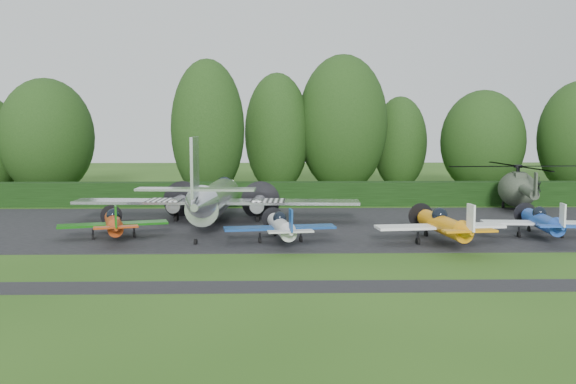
{
  "coord_description": "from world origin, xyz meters",
  "views": [
    {
      "loc": [
        -2.78,
        -32.6,
        6.93
      ],
      "look_at": [
        -1.86,
        8.56,
        2.5
      ],
      "focal_mm": 40.0,
      "sensor_mm": 36.0,
      "label": 1
    }
  ],
  "objects_px": {
    "light_plane_white": "(281,226)",
    "light_plane_orange": "(443,225)",
    "helicopter": "(518,186)",
    "transport_plane": "(214,199)",
    "light_plane_red": "(114,223)",
    "light_plane_blue": "(542,221)"
  },
  "relations": [
    {
      "from": "light_plane_white",
      "to": "light_plane_orange",
      "type": "bearing_deg",
      "value": 4.67
    },
    {
      "from": "light_plane_white",
      "to": "helicopter",
      "type": "height_order",
      "value": "helicopter"
    },
    {
      "from": "transport_plane",
      "to": "light_plane_white",
      "type": "relative_size",
      "value": 2.92
    },
    {
      "from": "light_plane_white",
      "to": "light_plane_orange",
      "type": "relative_size",
      "value": 0.87
    },
    {
      "from": "light_plane_red",
      "to": "light_plane_white",
      "type": "bearing_deg",
      "value": 7.38
    },
    {
      "from": "light_plane_blue",
      "to": "transport_plane",
      "type": "bearing_deg",
      "value": 158.72
    },
    {
      "from": "light_plane_orange",
      "to": "transport_plane",
      "type": "bearing_deg",
      "value": 157.41
    },
    {
      "from": "light_plane_white",
      "to": "helicopter",
      "type": "relative_size",
      "value": 0.52
    },
    {
      "from": "light_plane_blue",
      "to": "helicopter",
      "type": "relative_size",
      "value": 0.54
    },
    {
      "from": "transport_plane",
      "to": "light_plane_orange",
      "type": "height_order",
      "value": "transport_plane"
    },
    {
      "from": "transport_plane",
      "to": "helicopter",
      "type": "bearing_deg",
      "value": 13.14
    },
    {
      "from": "light_plane_blue",
      "to": "helicopter",
      "type": "bearing_deg",
      "value": 70.12
    },
    {
      "from": "helicopter",
      "to": "transport_plane",
      "type": "bearing_deg",
      "value": -175.48
    },
    {
      "from": "transport_plane",
      "to": "light_plane_red",
      "type": "relative_size",
      "value": 2.95
    },
    {
      "from": "transport_plane",
      "to": "light_plane_blue",
      "type": "relative_size",
      "value": 2.79
    },
    {
      "from": "light_plane_white",
      "to": "helicopter",
      "type": "distance_m",
      "value": 23.54
    },
    {
      "from": "light_plane_red",
      "to": "light_plane_blue",
      "type": "xyz_separation_m",
      "value": [
        25.62,
        -0.37,
        0.06
      ]
    },
    {
      "from": "light_plane_orange",
      "to": "light_plane_blue",
      "type": "height_order",
      "value": "light_plane_orange"
    },
    {
      "from": "light_plane_red",
      "to": "transport_plane",
      "type": "bearing_deg",
      "value": 61.31
    },
    {
      "from": "light_plane_red",
      "to": "light_plane_orange",
      "type": "distance_m",
      "value": 19.31
    },
    {
      "from": "light_plane_white",
      "to": "transport_plane",
      "type": "bearing_deg",
      "value": 131.16
    },
    {
      "from": "light_plane_red",
      "to": "light_plane_white",
      "type": "xyz_separation_m",
      "value": [
        9.97,
        -1.57,
        0.01
      ]
    }
  ]
}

